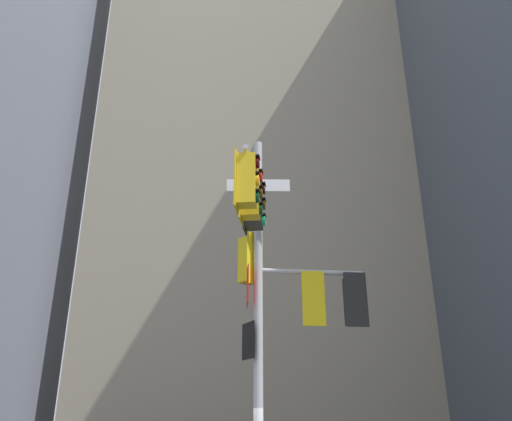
# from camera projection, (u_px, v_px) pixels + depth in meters

# --- Properties ---
(building_mid_block) EXTENTS (17.50, 17.50, 39.00)m
(building_mid_block) POSITION_uv_depth(u_px,v_px,m) (261.00, 158.00, 36.61)
(building_mid_block) COLOR tan
(building_mid_block) RESTS_ON ground
(signal_pole_assembly) EXTENTS (2.93, 2.83, 8.29)m
(signal_pole_assembly) POSITION_uv_depth(u_px,v_px,m) (273.00, 266.00, 10.40)
(signal_pole_assembly) COLOR #B2B2B5
(signal_pole_assembly) RESTS_ON ground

